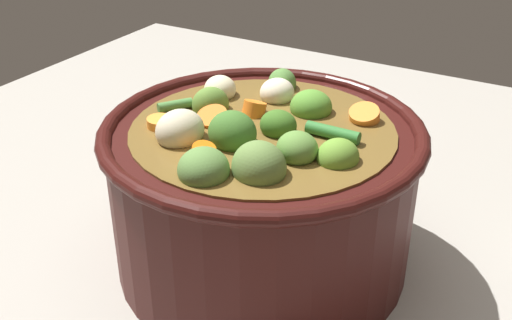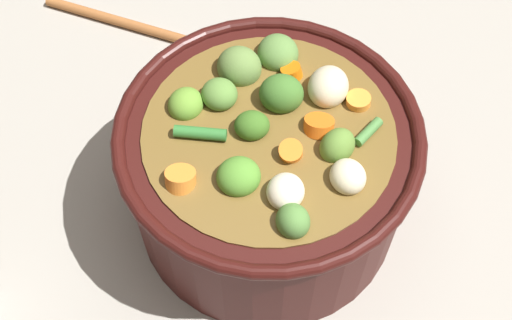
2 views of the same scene
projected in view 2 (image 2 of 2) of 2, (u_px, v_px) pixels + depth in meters
ground_plane at (267, 206)px, 0.68m from camera, size 1.10×1.10×0.00m
cooking_pot at (268, 168)px, 0.62m from camera, size 0.27×0.27×0.16m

